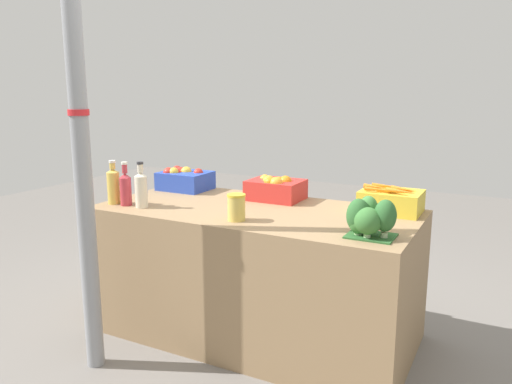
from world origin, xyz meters
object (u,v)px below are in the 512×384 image
object	(u,v)px
support_pole	(80,132)
carrot_crate	(391,200)
juice_bottle_golden	(113,185)
apple_crate	(184,179)
juice_bottle_cloudy	(141,189)
juice_bottle_ruby	(126,188)
broccoli_pile	(367,218)
orange_crate	(276,188)
pickle_jar	(236,207)

from	to	relation	value
support_pole	carrot_crate	xyz separation A→B (m)	(1.32, 1.00, -0.41)
juice_bottle_golden	apple_crate	bearing A→B (deg)	78.05
apple_crate	juice_bottle_cloudy	xyz separation A→B (m)	(0.10, -0.56, 0.04)
carrot_crate	juice_bottle_golden	size ratio (longest dim) A/B	1.25
apple_crate	juice_bottle_golden	world-z (taller)	juice_bottle_golden
carrot_crate	juice_bottle_ruby	distance (m)	1.55
carrot_crate	juice_bottle_golden	xyz separation A→B (m)	(-1.54, -0.56, 0.04)
apple_crate	broccoli_pile	world-z (taller)	broccoli_pile
support_pole	orange_crate	xyz separation A→B (m)	(0.60, 0.99, -0.40)
support_pole	juice_bottle_golden	world-z (taller)	support_pole
support_pole	carrot_crate	bearing A→B (deg)	37.12
juice_bottle_golden	pickle_jar	distance (m)	0.86
apple_crate	broccoli_pile	xyz separation A→B (m)	(1.43, -0.54, 0.02)
support_pole	juice_bottle_cloudy	bearing A→B (deg)	91.17
support_pole	juice_bottle_cloudy	distance (m)	0.57
broccoli_pile	juice_bottle_cloudy	size ratio (longest dim) A/B	0.86
juice_bottle_cloudy	broccoli_pile	bearing A→B (deg)	0.79
orange_crate	juice_bottle_golden	world-z (taller)	juice_bottle_golden
support_pole	juice_bottle_cloudy	xyz separation A→B (m)	(-0.01, 0.44, -0.36)
orange_crate	broccoli_pile	world-z (taller)	broccoli_pile
carrot_crate	juice_bottle_cloudy	world-z (taller)	juice_bottle_cloudy
broccoli_pile	juice_bottle_cloudy	bearing A→B (deg)	-179.21
pickle_jar	broccoli_pile	bearing A→B (deg)	1.79
juice_bottle_cloudy	apple_crate	bearing A→B (deg)	99.66
apple_crate	pickle_jar	world-z (taller)	apple_crate
support_pole	broccoli_pile	distance (m)	1.46
carrot_crate	broccoli_pile	world-z (taller)	broccoli_pile
juice_bottle_ruby	pickle_jar	size ratio (longest dim) A/B	1.85
support_pole	juice_bottle_ruby	xyz separation A→B (m)	(-0.13, 0.44, -0.37)
juice_bottle_golden	juice_bottle_cloudy	size ratio (longest dim) A/B	0.98
broccoli_pile	juice_bottle_golden	bearing A→B (deg)	-179.32
broccoli_pile	pickle_jar	distance (m)	0.69
support_pole	juice_bottle_golden	bearing A→B (deg)	116.85
juice_bottle_ruby	pickle_jar	bearing A→B (deg)	-0.25
juice_bottle_golden	pickle_jar	world-z (taller)	juice_bottle_golden
broccoli_pile	juice_bottle_golden	xyz separation A→B (m)	(-1.55, -0.02, 0.02)
broccoli_pile	juice_bottle_cloudy	world-z (taller)	juice_bottle_cloudy
orange_crate	juice_bottle_ruby	world-z (taller)	juice_bottle_ruby
pickle_jar	carrot_crate	bearing A→B (deg)	39.31
apple_crate	juice_bottle_ruby	xyz separation A→B (m)	(-0.02, -0.56, 0.03)
support_pole	pickle_jar	xyz separation A→B (m)	(0.63, 0.44, -0.40)
orange_crate	juice_bottle_golden	distance (m)	0.99
orange_crate	juice_bottle_ruby	xyz separation A→B (m)	(-0.73, -0.55, 0.03)
carrot_crate	juice_bottle_ruby	world-z (taller)	juice_bottle_ruby
juice_bottle_golden	pickle_jar	size ratio (longest dim) A/B	1.86
support_pole	orange_crate	distance (m)	1.23
broccoli_pile	orange_crate	bearing A→B (deg)	143.66
juice_bottle_golden	support_pole	bearing A→B (deg)	-63.15
juice_bottle_golden	juice_bottle_ruby	bearing A→B (deg)	0.00
orange_crate	pickle_jar	world-z (taller)	orange_crate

